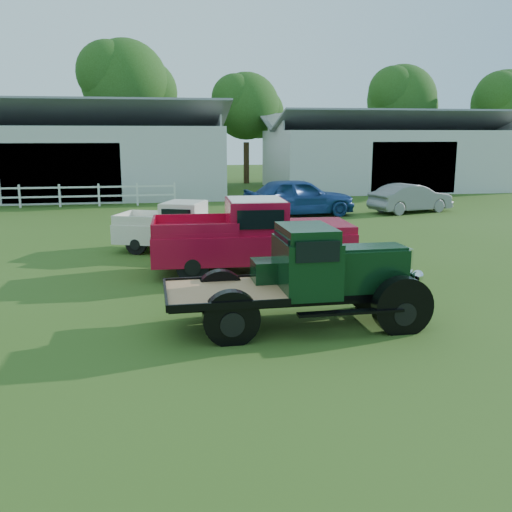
{
  "coord_description": "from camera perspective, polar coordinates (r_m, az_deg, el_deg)",
  "views": [
    {
      "loc": [
        -1.98,
        -11.28,
        3.76
      ],
      "look_at": [
        0.2,
        1.2,
        1.05
      ],
      "focal_mm": 40.0,
      "sensor_mm": 36.0,
      "label": 1
    }
  ],
  "objects": [
    {
      "name": "red_pickup",
      "position": [
        15.69,
        -0.42,
        2.07
      ],
      "size": [
        5.74,
        2.4,
        2.06
      ],
      "primitive_type": null,
      "rotation": [
        0.0,
        0.0,
        -0.04
      ],
      "color": "#AD0B29",
      "rests_on": "ground"
    },
    {
      "name": "vintage_flatbed",
      "position": [
        11.32,
        4.52,
        -2.06
      ],
      "size": [
        5.09,
        2.06,
        2.01
      ],
      "primitive_type": null,
      "rotation": [
        0.0,
        0.0,
        0.01
      ],
      "color": "black",
      "rests_on": "ground"
    },
    {
      "name": "fence_rail",
      "position": [
        32.01,
        -20.81,
        5.64
      ],
      "size": [
        14.2,
        0.16,
        1.2
      ],
      "primitive_type": null,
      "color": "white",
      "rests_on": "ground"
    },
    {
      "name": "misc_car_grey",
      "position": [
        29.02,
        15.21,
        5.6
      ],
      "size": [
        4.46,
        2.62,
        1.39
      ],
      "primitive_type": "imported",
      "rotation": [
        0.0,
        0.0,
        1.86
      ],
      "color": "slate",
      "rests_on": "ground"
    },
    {
      "name": "ground",
      "position": [
        12.05,
        0.05,
        -6.1
      ],
      "size": [
        120.0,
        120.0,
        0.0
      ],
      "primitive_type": "plane",
      "color": "#305115"
    },
    {
      "name": "tree_e",
      "position": [
        51.54,
        23.52,
        12.22
      ],
      "size": [
        5.7,
        5.7,
        9.5
      ],
      "primitive_type": null,
      "color": "#203B0D",
      "rests_on": "ground"
    },
    {
      "name": "shed_left",
      "position": [
        37.62,
        -17.87,
        10.06
      ],
      "size": [
        18.8,
        10.2,
        5.6
      ],
      "primitive_type": null,
      "color": "#BDBDBD",
      "rests_on": "ground"
    },
    {
      "name": "tree_d",
      "position": [
        49.51,
        14.27,
        13.17
      ],
      "size": [
        6.0,
        6.0,
        10.0
      ],
      "primitive_type": null,
      "color": "#203B0D",
      "rests_on": "ground"
    },
    {
      "name": "tree_b",
      "position": [
        45.36,
        -12.87,
        14.31
      ],
      "size": [
        6.9,
        6.9,
        11.5
      ],
      "primitive_type": null,
      "color": "#203B0D",
      "rests_on": "ground"
    },
    {
      "name": "shed_right",
      "position": [
        41.5,
        12.94,
        10.19
      ],
      "size": [
        16.8,
        9.2,
        5.2
      ],
      "primitive_type": null,
      "color": "#BDBDBD",
      "rests_on": "ground"
    },
    {
      "name": "misc_car_blue",
      "position": [
        26.93,
        4.3,
        5.93
      ],
      "size": [
        5.36,
        2.55,
        1.77
      ],
      "primitive_type": "imported",
      "rotation": [
        0.0,
        0.0,
        1.66
      ],
      "color": "navy",
      "rests_on": "ground"
    },
    {
      "name": "tree_c",
      "position": [
        44.83,
        -0.99,
        13.04
      ],
      "size": [
        5.4,
        5.4,
        9.0
      ],
      "primitive_type": null,
      "color": "#203B0D",
      "rests_on": "ground"
    },
    {
      "name": "white_pickup",
      "position": [
        18.64,
        -7.45,
        2.85
      ],
      "size": [
        4.69,
        3.19,
        1.6
      ],
      "primitive_type": null,
      "rotation": [
        0.0,
        0.0,
        -0.38
      ],
      "color": "silver",
      "rests_on": "ground"
    }
  ]
}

